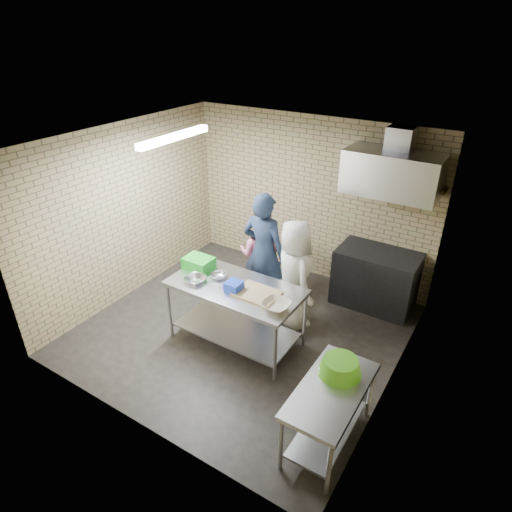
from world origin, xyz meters
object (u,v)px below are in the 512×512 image
Objects in this scene: side_counter at (328,415)px; green_crate at (199,263)px; stove at (375,279)px; man_navy at (264,253)px; green_basin at (340,366)px; prep_table at (236,314)px; woman_white at (294,275)px; bottle_red at (399,175)px; bottle_green at (428,182)px; blue_tub at (234,286)px; woman_pink at (260,255)px.

green_crate is (-2.45, 0.99, 0.59)m from side_counter.
stove is (-0.45, 2.75, 0.08)m from side_counter.
green_basin is at bearing 139.28° from man_navy.
woman_white reaches higher than prep_table.
bottle_red reaches higher than green_basin.
man_navy reaches higher than prep_table.
blue_tub is at bearing -127.38° from bottle_green.
green_basin is at bearing -82.10° from bottle_red.
green_crate is 0.78m from blue_tub.
bottle_green is (0.45, 0.24, 1.57)m from stove.
stove is 2.61× the size of green_basin.
green_basin is (1.68, -0.52, -0.12)m from blue_tub.
woman_white is (0.41, 0.87, -0.14)m from blue_tub.
side_counter is 8.00× the size of bottle_green.
woman_pink is (-1.66, -0.68, 0.25)m from stove.
woman_white reaches higher than blue_tub.
woman_pink reaches higher than green_crate.
woman_pink reaches higher than green_basin.
prep_table is at bearing 116.57° from blue_tub.
bottle_red is 0.40m from bottle_green.
blue_tub is 0.12× the size of woman_white.
side_counter is at bearing -82.38° from bottle_red.
woman_white is at bearing 29.36° from green_crate.
bottle_green is at bearing 39.28° from green_crate.
bottle_red is at bearing 97.62° from side_counter.
green_basin is (2.43, -0.74, -0.13)m from green_crate.
side_counter is 3.41m from bottle_green.
woman_white is at bearing 64.90° from blue_tub.
green_crate is 0.86× the size of green_basin.
bottle_red is at bearing 44.35° from green_crate.
prep_table is at bearing -124.59° from stove.
man_navy is (-1.87, -1.20, -1.09)m from bottle_green.
woman_pink is 0.94m from woman_white.
green_basin is at bearing 94.57° from side_counter.
bottle_green is at bearing 52.62° from blue_tub.
green_crate is 0.21× the size of man_navy.
man_navy is 0.43m from woman_pink.
stove is 1.60m from bottle_red.
stove is at bearing 55.41° from prep_table.
green_basin is at bearing -16.91° from green_crate.
blue_tub is 2.99m from bottle_green.
blue_tub is at bearing -16.35° from green_crate.
blue_tub reaches higher than prep_table.
side_counter is 3.04× the size of green_crate.
side_counter is at bearing -90.00° from bottle_green.
side_counter is 2.98m from woman_pink.
side_counter is at bearing 135.31° from man_navy.
stove is 1.78m from man_navy.
bottle_red is 2.35m from woman_pink.
woman_pink is (-1.71, -0.92, -1.33)m from bottle_red.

